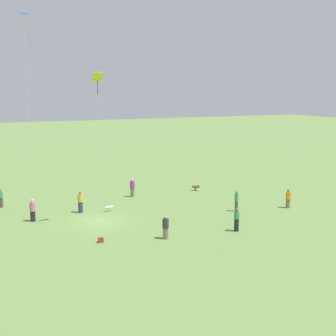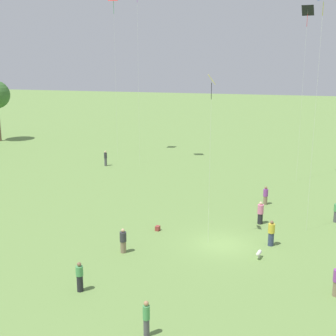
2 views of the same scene
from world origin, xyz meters
name	(u,v)px [view 1 (image 1 of 2)]	position (x,y,z in m)	size (l,w,h in m)	color
ground_plane	(99,221)	(0.00, 0.00, 0.00)	(240.00, 240.00, 0.00)	#6B8E47
person_1	(288,199)	(-16.38, 2.99, 0.82)	(0.63, 0.63, 1.69)	#847056
person_2	(237,220)	(-8.41, 6.81, 0.86)	(0.44, 0.44, 1.74)	#232328
person_3	(1,198)	(6.53, -8.12, 0.84)	(0.58, 0.58, 1.71)	#4C4C51
person_5	(132,188)	(-5.53, -7.00, 0.88)	(0.62, 0.62, 1.79)	#847056
person_7	(236,201)	(-11.59, 2.02, 0.92)	(0.47, 0.47, 1.81)	#4C4C51
person_8	(166,227)	(-2.92, 6.19, 0.82)	(0.58, 0.58, 1.68)	#847056
person_9	(33,210)	(4.72, -2.36, 0.88)	(0.65, 0.65, 1.79)	#232328
person_10	(80,202)	(0.61, -3.30, 0.89)	(0.59, 0.59, 1.82)	#333D5B
kite_1	(24,29)	(4.12, -5.80, 15.19)	(0.82, 0.81, 16.52)	blue
kite_4	(97,85)	(0.17, 0.99, 10.68)	(0.86, 0.62, 11.58)	yellow
dog_0	(196,187)	(-12.45, -6.69, 0.42)	(0.72, 0.69, 0.61)	brown
dog_1	(109,207)	(-1.73, -2.61, 0.35)	(0.74, 0.34, 0.50)	silver
picnic_bag_0	(101,240)	(1.43, 5.00, 0.18)	(0.41, 0.35, 0.35)	#933833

